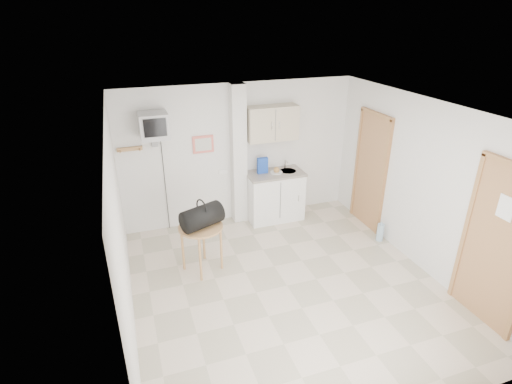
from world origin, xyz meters
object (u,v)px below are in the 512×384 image
object	(u,v)px
crt_television	(154,126)
round_table	(201,232)
water_bottle	(380,232)
duffel_bag	(202,217)

from	to	relation	value
crt_television	round_table	distance (m)	1.83
crt_television	round_table	xyz separation A→B (m)	(0.41, -1.22, -1.29)
crt_television	water_bottle	xyz separation A→B (m)	(3.43, -1.39, -1.78)
round_table	crt_television	bearing A→B (deg)	108.53
crt_television	water_bottle	world-z (taller)	crt_television
crt_television	round_table	bearing A→B (deg)	-71.47
duffel_bag	water_bottle	size ratio (longest dim) A/B	1.94
crt_television	water_bottle	bearing A→B (deg)	-22.07
duffel_bag	round_table	bearing A→B (deg)	109.70
round_table	water_bottle	bearing A→B (deg)	-3.18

